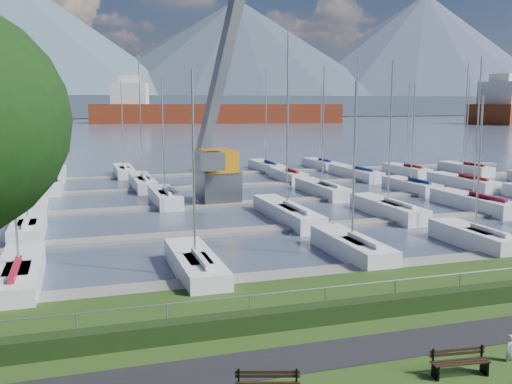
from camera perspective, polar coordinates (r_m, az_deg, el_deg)
name	(u,v)px	position (r m, az deg, el deg)	size (l,w,h in m)	color
path	(389,346)	(20.31, 13.18, -14.77)	(160.00, 2.00, 0.04)	black
water	(98,121)	(279.22, -15.49, 6.87)	(800.00, 540.00, 0.20)	#465166
hedge	(354,310)	(22.29, 9.76, -11.54)	(80.00, 0.70, 0.70)	black
fence	(350,285)	(22.34, 9.35, -9.16)	(0.04, 0.04, 80.00)	#989AA0
foothill	(93,106)	(349.06, -15.96, 8.25)	(900.00, 80.00, 12.00)	#3D4B5A
mountains	(99,47)	(425.64, -15.47, 13.82)	(1190.00, 360.00, 115.00)	#3E4B5A
docks	(205,206)	(46.70, -5.14, -1.36)	(90.00, 41.60, 0.25)	slate
bench_right	(460,362)	(18.78, 19.69, -15.74)	(1.84, 0.62, 0.85)	black
person	(511,346)	(20.27, 24.16, -13.86)	(0.37, 0.24, 1.02)	#B7B8BE
crane	(219,135)	(48.92, -3.68, 5.68)	(5.90, 13.23, 22.35)	#515358
cargo_ship_mid	(207,114)	(239.60, -4.94, 7.81)	(103.29, 39.02, 21.50)	maroon
sailboat_fleet	(183,134)	(48.99, -7.32, 5.80)	(73.05, 49.57, 13.63)	maroon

